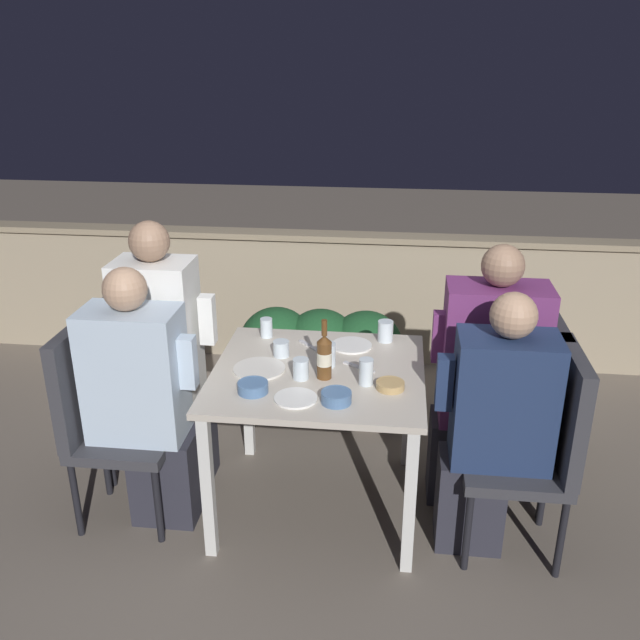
% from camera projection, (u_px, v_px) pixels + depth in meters
% --- Properties ---
extents(ground_plane, '(16.00, 16.00, 0.00)m').
position_uv_depth(ground_plane, '(318.00, 503.00, 3.36)').
color(ground_plane, '#665B51').
extents(parapet_wall, '(9.00, 0.18, 0.92)m').
position_uv_depth(parapet_wall, '(347.00, 297.00, 4.76)').
color(parapet_wall, gray).
rests_on(parapet_wall, ground_plane).
extents(dining_table, '(0.96, 0.91, 0.74)m').
position_uv_depth(dining_table, '(318.00, 388.00, 3.12)').
color(dining_table, '#BCB2A3').
rests_on(dining_table, ground_plane).
extents(planter_hedge, '(0.97, 0.47, 0.67)m').
position_uv_depth(planter_hedge, '(321.00, 358.00, 4.04)').
color(planter_hedge, brown).
rests_on(planter_hedge, ground_plane).
extents(chair_left_near, '(0.45, 0.45, 0.96)m').
position_uv_depth(chair_left_near, '(102.00, 410.00, 3.11)').
color(chair_left_near, '#333338').
rests_on(chair_left_near, ground_plane).
extents(person_blue_shirt, '(0.50, 0.26, 1.25)m').
position_uv_depth(person_blue_shirt, '(144.00, 399.00, 3.06)').
color(person_blue_shirt, '#282833').
rests_on(person_blue_shirt, ground_plane).
extents(chair_left_far, '(0.45, 0.45, 0.96)m').
position_uv_depth(chair_left_far, '(129.00, 379.00, 3.39)').
color(chair_left_far, '#333338').
rests_on(chair_left_far, ground_plane).
extents(person_white_polo, '(0.47, 0.26, 1.37)m').
position_uv_depth(person_white_polo, '(166.00, 356.00, 3.32)').
color(person_white_polo, '#282833').
rests_on(person_white_polo, ground_plane).
extents(chair_right_near, '(0.45, 0.45, 0.96)m').
position_uv_depth(chair_right_near, '(542.00, 438.00, 2.88)').
color(chair_right_near, '#333338').
rests_on(chair_right_near, ground_plane).
extents(person_navy_jumper, '(0.49, 0.26, 1.21)m').
position_uv_depth(person_navy_jumper, '(493.00, 426.00, 2.88)').
color(person_navy_jumper, '#282833').
rests_on(person_navy_jumper, ground_plane).
extents(chair_right_far, '(0.45, 0.45, 0.96)m').
position_uv_depth(chair_right_far, '(527.00, 400.00, 3.19)').
color(chair_right_far, '#333338').
rests_on(chair_right_far, ground_plane).
extents(person_purple_stripe, '(0.52, 0.26, 1.31)m').
position_uv_depth(person_purple_stripe, '(484.00, 380.00, 3.18)').
color(person_purple_stripe, '#282833').
rests_on(person_purple_stripe, ground_plane).
extents(beer_bottle, '(0.07, 0.07, 0.28)m').
position_uv_depth(beer_bottle, '(324.00, 356.00, 2.97)').
color(beer_bottle, brown).
rests_on(beer_bottle, dining_table).
extents(plate_0, '(0.18, 0.18, 0.01)m').
position_uv_depth(plate_0, '(296.00, 398.00, 2.83)').
color(plate_0, white).
rests_on(plate_0, dining_table).
extents(plate_1, '(0.20, 0.20, 0.01)m').
position_uv_depth(plate_1, '(352.00, 345.00, 3.33)').
color(plate_1, white).
rests_on(plate_1, dining_table).
extents(plate_2, '(0.24, 0.24, 0.01)m').
position_uv_depth(plate_2, '(259.00, 369.00, 3.08)').
color(plate_2, silver).
rests_on(plate_2, dining_table).
extents(bowl_0, '(0.13, 0.13, 0.05)m').
position_uv_depth(bowl_0, '(253.00, 387.00, 2.88)').
color(bowl_0, '#4C709E').
rests_on(bowl_0, dining_table).
extents(bowl_1, '(0.12, 0.12, 0.03)m').
position_uv_depth(bowl_1, '(390.00, 385.00, 2.91)').
color(bowl_1, tan).
rests_on(bowl_1, dining_table).
extents(bowl_2, '(0.13, 0.13, 0.05)m').
position_uv_depth(bowl_2, '(336.00, 396.00, 2.80)').
color(bowl_2, '#4C709E').
rests_on(bowl_2, dining_table).
extents(glass_cup_0, '(0.08, 0.08, 0.10)m').
position_uv_depth(glass_cup_0, '(385.00, 331.00, 3.37)').
color(glass_cup_0, silver).
rests_on(glass_cup_0, dining_table).
extents(glass_cup_1, '(0.08, 0.08, 0.08)m').
position_uv_depth(glass_cup_1, '(281.00, 349.00, 3.21)').
color(glass_cup_1, silver).
rests_on(glass_cup_1, dining_table).
extents(glass_cup_2, '(0.06, 0.06, 0.12)m').
position_uv_depth(glass_cup_2, '(366.00, 372.00, 2.93)').
color(glass_cup_2, silver).
rests_on(glass_cup_2, dining_table).
extents(glass_cup_3, '(0.07, 0.07, 0.09)m').
position_uv_depth(glass_cup_3, '(301.00, 369.00, 2.99)').
color(glass_cup_3, silver).
rests_on(glass_cup_3, dining_table).
extents(glass_cup_4, '(0.08, 0.08, 0.11)m').
position_uv_depth(glass_cup_4, '(327.00, 355.00, 3.11)').
color(glass_cup_4, silver).
rests_on(glass_cup_4, dining_table).
extents(glass_cup_5, '(0.06, 0.06, 0.10)m').
position_uv_depth(glass_cup_5, '(266.00, 328.00, 3.42)').
color(glass_cup_5, silver).
rests_on(glass_cup_5, dining_table).
extents(fork_0, '(0.15, 0.11, 0.01)m').
position_uv_depth(fork_0, '(359.00, 367.00, 3.10)').
color(fork_0, silver).
rests_on(fork_0, dining_table).
extents(fork_1, '(0.13, 0.14, 0.01)m').
position_uv_depth(fork_1, '(310.00, 346.00, 3.32)').
color(fork_1, silver).
rests_on(fork_1, dining_table).
extents(potted_plant, '(0.37, 0.37, 0.68)m').
position_uv_depth(potted_plant, '(528.00, 387.00, 3.61)').
color(potted_plant, brown).
rests_on(potted_plant, ground_plane).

